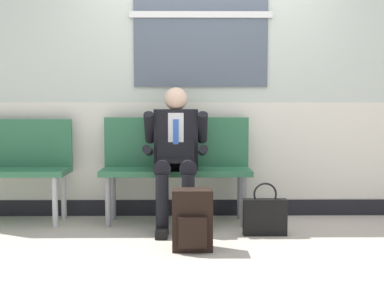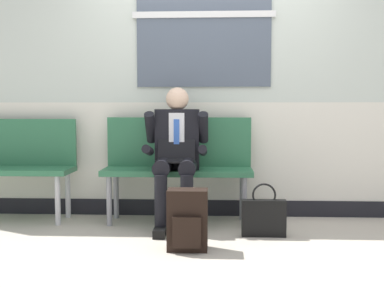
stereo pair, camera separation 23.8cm
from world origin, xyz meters
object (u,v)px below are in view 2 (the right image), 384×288
person_seated (176,152)px  backpack (187,220)px  handbag (264,217)px  bench_empty (4,160)px  bench_with_person (178,160)px

person_seated → backpack: (0.14, -0.72, -0.45)m
handbag → backpack: bearing=-146.6°
bench_empty → handbag: 2.51m
bench_with_person → person_seated: 0.23m
handbag → person_seated: bearing=157.2°
person_seated → handbag: person_seated is taller
person_seated → backpack: person_seated is taller
backpack → handbag: bearing=33.4°
person_seated → backpack: size_ratio=2.73×
person_seated → handbag: (0.75, -0.32, -0.51)m
bench_with_person → bench_empty: size_ratio=1.02×
bench_with_person → handbag: (0.75, -0.52, -0.41)m
bench_with_person → person_seated: size_ratio=1.10×
person_seated → handbag: 0.96m
handbag → bench_with_person: bearing=145.2°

